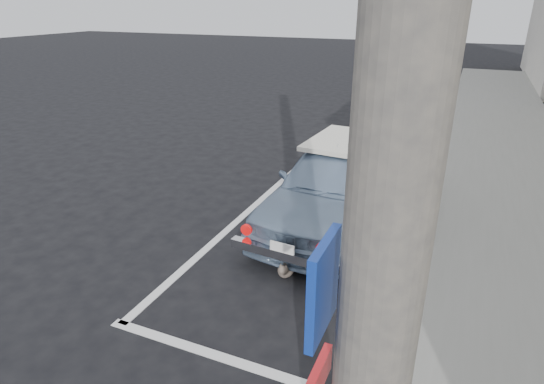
% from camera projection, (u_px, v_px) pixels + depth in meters
% --- Properties ---
extents(ground, '(80.00, 80.00, 0.00)m').
position_uv_depth(ground, '(215.00, 319.00, 5.14)').
color(ground, black).
rests_on(ground, ground).
extents(sidewalk, '(2.80, 40.00, 0.15)m').
position_uv_depth(sidewalk, '(520.00, 284.00, 5.64)').
color(sidewalk, slate).
rests_on(sidewalk, ground).
extents(pline_rear, '(3.00, 0.12, 0.01)m').
position_uv_depth(pline_rear, '(233.00, 361.00, 4.54)').
color(pline_rear, silver).
rests_on(pline_rear, ground).
extents(pline_front, '(3.00, 0.12, 0.01)m').
position_uv_depth(pline_front, '(375.00, 157.00, 10.46)').
color(pline_front, silver).
rests_on(pline_front, ground).
extents(pline_side, '(0.12, 7.00, 0.01)m').
position_uv_depth(pline_side, '(256.00, 205.00, 8.01)').
color(pline_side, silver).
rests_on(pline_side, ground).
extents(retro_coupe, '(1.85, 4.01, 1.33)m').
position_uv_depth(retro_coupe, '(337.00, 183.00, 7.15)').
color(retro_coupe, '#728AA7').
rests_on(retro_coupe, ground).
extents(cat, '(0.26, 0.49, 0.26)m').
position_uv_depth(cat, '(286.00, 268.00, 5.90)').
color(cat, '#726656').
rests_on(cat, ground).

